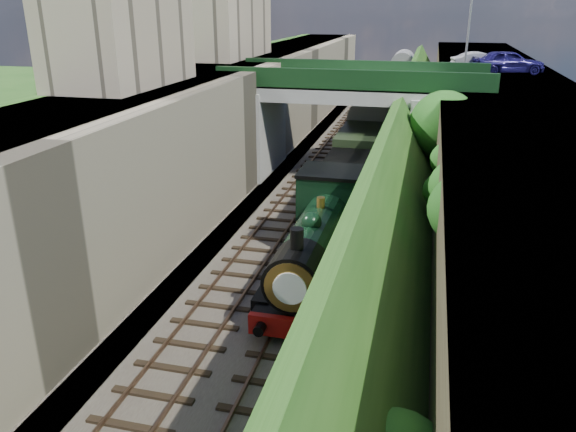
{
  "coord_description": "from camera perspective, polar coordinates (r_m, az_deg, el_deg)",
  "views": [
    {
      "loc": [
        4.93,
        -11.12,
        10.68
      ],
      "look_at": [
        0.0,
        8.65,
        2.98
      ],
      "focal_mm": 35.0,
      "sensor_mm": 36.0,
      "label": 1
    }
  ],
  "objects": [
    {
      "name": "road_bridge",
      "position": [
        35.96,
        7.51,
        9.94
      ],
      "size": [
        16.0,
        6.4,
        7.25
      ],
      "color": "gray",
      "rests_on": "ground"
    },
    {
      "name": "building_far",
      "position": [
        43.93,
        -6.98,
        19.67
      ],
      "size": [
        5.0,
        10.0,
        6.0
      ],
      "primitive_type": "cube",
      "color": "gray",
      "rests_on": "street_plateau_left"
    },
    {
      "name": "track_right",
      "position": [
        33.04,
        6.8,
        2.14
      ],
      "size": [
        2.5,
        90.0,
        0.2
      ],
      "color": "black",
      "rests_on": "trackbed"
    },
    {
      "name": "car_silver",
      "position": [
        42.83,
        19.01,
        14.58
      ],
      "size": [
        4.21,
        2.09,
        1.33
      ],
      "primitive_type": "imported",
      "rotation": [
        0.0,
        0.0,
        1.75
      ],
      "color": "#A6A6AB",
      "rests_on": "street_plateau_right"
    },
    {
      "name": "street_plateau_right",
      "position": [
        32.35,
        21.81,
        5.7
      ],
      "size": [
        8.0,
        90.0,
        6.25
      ],
      "primitive_type": "cube",
      "color": "#262628",
      "rests_on": "ground"
    },
    {
      "name": "car_blue",
      "position": [
        42.12,
        21.49,
        14.37
      ],
      "size": [
        4.92,
        2.83,
        1.58
      ],
      "primitive_type": "imported",
      "rotation": [
        0.0,
        0.0,
        1.79
      ],
      "color": "#1A1357",
      "rests_on": "street_plateau_right"
    },
    {
      "name": "coach_front",
      "position": [
        41.12,
        8.57,
        8.35
      ],
      "size": [
        2.9,
        18.0,
        3.7
      ],
      "color": "black",
      "rests_on": "trackbed"
    },
    {
      "name": "street_plateau_left",
      "position": [
        34.85,
        -10.01,
        8.49
      ],
      "size": [
        6.0,
        90.0,
        7.0
      ],
      "primitive_type": "cube",
      "color": "#262628",
      "rests_on": "ground"
    },
    {
      "name": "tender",
      "position": [
        29.13,
        5.95,
        2.45
      ],
      "size": [
        2.7,
        6.0,
        3.05
      ],
      "color": "black",
      "rests_on": "trackbed"
    },
    {
      "name": "lamppost",
      "position": [
        40.44,
        18.0,
        18.18
      ],
      "size": [
        0.87,
        0.15,
        6.0
      ],
      "color": "gray",
      "rests_on": "street_plateau_right"
    },
    {
      "name": "ground",
      "position": [
        16.19,
        -7.94,
        -20.83
      ],
      "size": [
        160.0,
        160.0,
        0.0
      ],
      "primitive_type": "plane",
      "color": "#1E4714",
      "rests_on": "ground"
    },
    {
      "name": "tree",
      "position": [
        30.8,
        15.73,
        8.63
      ],
      "size": [
        3.6,
        3.8,
        6.6
      ],
      "color": "black",
      "rests_on": "ground"
    },
    {
      "name": "locomotive",
      "position": [
        22.22,
        3.19,
        -2.64
      ],
      "size": [
        3.1,
        10.22,
        3.83
      ],
      "color": "black",
      "rests_on": "trackbed"
    },
    {
      "name": "track_left",
      "position": [
        33.55,
        1.37,
        2.57
      ],
      "size": [
        2.5,
        90.0,
        0.2
      ],
      "color": "black",
      "rests_on": "trackbed"
    },
    {
      "name": "trackbed",
      "position": [
        33.24,
        4.74,
        2.06
      ],
      "size": [
        10.0,
        90.0,
        0.2
      ],
      "primitive_type": "cube",
      "color": "#473F38",
      "rests_on": "ground"
    },
    {
      "name": "embankment_slope",
      "position": [
        29.59,
        13.64,
        4.56
      ],
      "size": [
        4.74,
        90.0,
        6.54
      ],
      "color": "#1E4714",
      "rests_on": "ground"
    },
    {
      "name": "coach_rear",
      "position": [
        78.2,
        11.52,
        13.96
      ],
      "size": [
        2.9,
        18.0,
        3.7
      ],
      "color": "black",
      "rests_on": "trackbed"
    },
    {
      "name": "coach_middle",
      "position": [
        59.57,
        10.49,
        12.03
      ],
      "size": [
        2.9,
        18.0,
        3.7
      ],
      "color": "black",
      "rests_on": "trackbed"
    },
    {
      "name": "building_near",
      "position": [
        29.02,
        -16.55,
        16.57
      ],
      "size": [
        4.0,
        8.0,
        4.0
      ],
      "primitive_type": "cube",
      "color": "gray",
      "rests_on": "street_plateau_left"
    },
    {
      "name": "retaining_wall",
      "position": [
        33.6,
        -4.47,
        8.3
      ],
      "size": [
        1.0,
        90.0,
        7.0
      ],
      "primitive_type": "cube",
      "color": "#756B56",
      "rests_on": "ground"
    }
  ]
}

